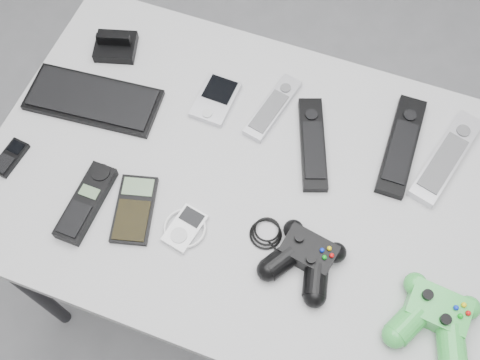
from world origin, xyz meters
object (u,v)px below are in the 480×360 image
(remote_silver_b, at_px, (447,157))
(mobile_phone, at_px, (10,158))
(remote_silver_a, at_px, (273,107))
(desk, at_px, (256,193))
(calculator, at_px, (134,209))
(mp3_player, at_px, (185,228))
(cordless_handset, at_px, (86,202))
(controller_black, at_px, (305,257))
(remote_black_a, at_px, (313,143))
(remote_black_b, at_px, (402,145))
(pda_keyboard, at_px, (93,99))
(controller_green, at_px, (435,317))
(pda, at_px, (216,99))

(remote_silver_b, relative_size, mobile_phone, 2.79)
(remote_silver_a, height_order, remote_silver_b, remote_silver_b)
(desk, height_order, calculator, calculator)
(remote_silver_a, distance_m, mp3_player, 0.34)
(cordless_handset, height_order, controller_black, controller_black)
(remote_black_a, xyz_separation_m, controller_black, (0.06, -0.26, 0.01))
(remote_black_a, bearing_deg, cordless_handset, -163.34)
(remote_black_a, bearing_deg, mobile_phone, -177.08)
(remote_black_a, distance_m, controller_black, 0.26)
(desk, bearing_deg, calculator, -143.94)
(remote_black_b, bearing_deg, pda_keyboard, -170.45)
(mp3_player, relative_size, controller_black, 0.38)
(remote_black_b, xyz_separation_m, calculator, (-0.48, -0.34, -0.00))
(calculator, bearing_deg, controller_green, -15.70)
(desk, distance_m, cordless_handset, 0.36)
(mp3_player, height_order, controller_black, controller_black)
(cordless_handset, distance_m, calculator, 0.10)
(pda_keyboard, height_order, controller_black, controller_black)
(remote_black_a, bearing_deg, calculator, -157.63)
(remote_black_a, distance_m, cordless_handset, 0.49)
(remote_black_b, distance_m, cordless_handset, 0.68)
(pda_keyboard, relative_size, mobile_phone, 3.38)
(desk, relative_size, calculator, 7.70)
(pda_keyboard, distance_m, cordless_handset, 0.26)
(desk, bearing_deg, controller_green, -21.82)
(pda_keyboard, xyz_separation_m, remote_black_b, (0.68, 0.12, 0.00))
(remote_silver_a, xyz_separation_m, mp3_player, (-0.07, -0.34, -0.00))
(mobile_phone, relative_size, cordless_handset, 0.50)
(desk, xyz_separation_m, controller_black, (0.15, -0.14, 0.09))
(pda, distance_m, remote_silver_b, 0.52)
(mp3_player, bearing_deg, remote_silver_a, 88.71)
(cordless_handset, distance_m, controller_black, 0.46)
(remote_silver_b, xyz_separation_m, controller_black, (-0.22, -0.32, 0.01))
(mobile_phone, bearing_deg, remote_silver_a, 38.94)
(remote_silver_b, bearing_deg, mp3_player, -128.09)
(mp3_player, bearing_deg, remote_black_b, 53.78)
(calculator, bearing_deg, remote_silver_b, 15.77)
(desk, height_order, mobile_phone, mobile_phone)
(pda, xyz_separation_m, remote_black_b, (0.42, 0.03, 0.00))
(remote_silver_a, xyz_separation_m, controller_green, (0.43, -0.34, 0.02))
(cordless_handset, bearing_deg, desk, 30.88)
(cordless_handset, distance_m, controller_green, 0.71)
(desk, xyz_separation_m, remote_black_b, (0.27, 0.18, 0.08))
(pda, relative_size, remote_silver_a, 0.67)
(calculator, bearing_deg, remote_black_b, 20.26)
(pda, height_order, remote_silver_b, remote_silver_b)
(desk, bearing_deg, pda, 134.72)
(mobile_phone, relative_size, mp3_player, 0.95)
(mobile_phone, bearing_deg, remote_black_a, 29.22)
(remote_silver_b, relative_size, calculator, 1.64)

